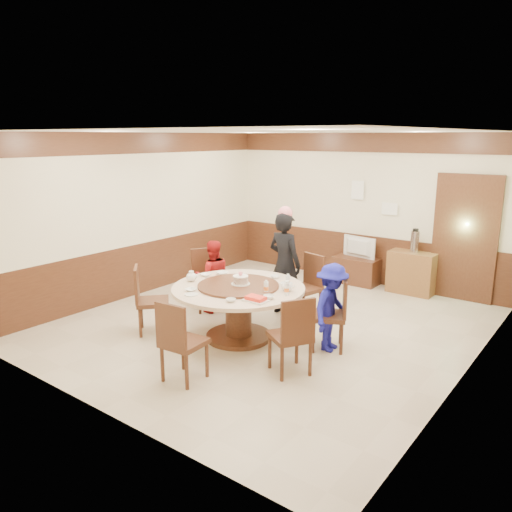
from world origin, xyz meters
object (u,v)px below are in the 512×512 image
Objects in this scene: shrimp_platter at (256,299)px; tv_stand at (356,270)px; banquet_table at (238,302)px; birthday_cake at (241,280)px; side_cabinet at (412,273)px; person_red at (213,276)px; person_standing at (285,264)px; television at (357,247)px; thermos at (415,242)px; person_blue at (332,308)px.

shrimp_platter is 3.84m from tv_stand.
banquet_table is 0.31m from birthday_cake.
shrimp_platter is at bearing -98.94° from side_cabinet.
person_red is at bearing -127.36° from side_cabinet.
shrimp_platter is 0.35× the size of tv_stand.
person_standing is 1.16m from person_red.
birthday_cake is (0.02, 0.03, 0.31)m from banquet_table.
side_cabinet is at bearing 71.59° from birthday_cake.
thermos reaches higher than television.
person_standing is 2.29m from tv_stand.
shrimp_platter is at bearing 106.14° from television.
shrimp_platter reaches higher than tv_stand.
person_blue reaches higher than person_red.
side_cabinet is (1.06, 0.03, 0.12)m from tv_stand.
birthday_cake is 3.65m from side_cabinet.
person_blue is 1.03m from shrimp_platter.
television is at bearing 88.31° from banquet_table.
thermos is (1.18, 3.46, 0.41)m from banquet_table.
thermos reaches higher than banquet_table.
television is (0.16, 2.22, -0.11)m from person_standing.
person_standing is 2.59m from side_cabinet.
tv_stand is (-1.10, 3.00, -0.33)m from person_blue.
thermos is at bearing 71.22° from banquet_table.
side_cabinet is (1.22, 2.25, -0.44)m from person_standing.
television is (-0.46, 3.78, -0.08)m from shrimp_platter.
television reaches higher than tv_stand.
tv_stand is at bearing -160.15° from person_red.
birthday_cake is at bearing 102.20° from person_red.
person_red is 3.62m from thermos.
person_red is 1.45× the size of side_cabinet.
shrimp_platter is 3.88m from side_cabinet.
person_blue is 3.05m from thermos.
person_red is at bearing 81.07° from person_blue.
person_standing is 1.39× the size of person_blue.
thermos is at bearing 1.60° from tv_stand.
birthday_cake is 0.37× the size of television.
birthday_cake is at bearing 57.30° from banquet_table.
banquet_table is at bearing -122.70° from birthday_cake.
person_standing is at bearing 93.62° from birthday_cake.
shrimp_platter is at bearing -31.96° from banquet_table.
banquet_table is at bearing -91.69° from tv_stand.
shrimp_platter is 0.43× the size of television.
person_red is 1.00× the size of person_blue.
tv_stand is at bearing -178.38° from side_cabinet.
person_standing is 2.23m from television.
thermos is (2.19, 2.85, 0.36)m from person_red.
television is at bearing -178.38° from side_cabinet.
person_standing is at bearing -94.08° from tv_stand.
side_cabinet is (-0.04, 3.03, -0.21)m from person_blue.
person_standing is 1.19m from birthday_cake.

